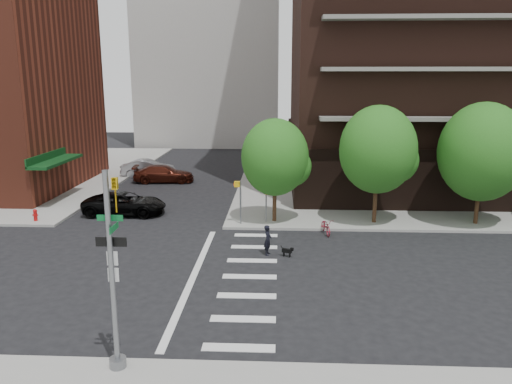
% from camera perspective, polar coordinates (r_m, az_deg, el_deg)
% --- Properties ---
extents(ground, '(120.00, 120.00, 0.00)m').
position_cam_1_polar(ground, '(22.81, -8.39, -9.43)').
color(ground, black).
rests_on(ground, ground).
extents(sidewalk_ne, '(39.00, 33.00, 0.15)m').
position_cam_1_polar(sidewalk_ne, '(47.84, 22.51, 1.60)').
color(sidewalk_ne, gray).
rests_on(sidewalk_ne, ground).
extents(crosswalk, '(3.85, 13.00, 0.01)m').
position_cam_1_polar(crosswalk, '(22.50, -2.78, -9.61)').
color(crosswalk, silver).
rests_on(crosswalk, ground).
extents(tree_a, '(4.00, 4.00, 5.90)m').
position_cam_1_polar(tree_a, '(29.54, 2.17, 3.98)').
color(tree_a, '#301E11').
rests_on(tree_a, sidewalk_ne).
extents(tree_b, '(4.50, 4.50, 6.65)m').
position_cam_1_polar(tree_b, '(30.02, 13.75, 4.73)').
color(tree_b, '#301E11').
rests_on(tree_b, sidewalk_ne).
extents(tree_c, '(5.00, 5.00, 6.80)m').
position_cam_1_polar(tree_c, '(31.73, 24.46, 4.19)').
color(tree_c, '#301E11').
rests_on(tree_c, sidewalk_ne).
extents(traffic_signal, '(0.90, 0.75, 6.00)m').
position_cam_1_polar(traffic_signal, '(15.21, -15.93, -10.47)').
color(traffic_signal, slate).
rests_on(traffic_signal, sidewalk_s).
extents(pedestrian_signal, '(2.18, 0.67, 2.60)m').
position_cam_1_polar(pedestrian_signal, '(29.46, -1.15, -0.38)').
color(pedestrian_signal, slate).
rests_on(pedestrian_signal, sidewalk_ne).
extents(fire_hydrant, '(0.24, 0.24, 0.73)m').
position_cam_1_polar(fire_hydrant, '(33.08, -23.91, -2.35)').
color(fire_hydrant, '#A50C0C').
rests_on(fire_hydrant, sidewalk_nw).
extents(parked_car_black, '(2.45, 5.24, 1.45)m').
position_cam_1_polar(parked_car_black, '(33.21, -14.78, -1.29)').
color(parked_car_black, black).
rests_on(parked_car_black, ground).
extents(parked_car_maroon, '(2.51, 5.21, 1.46)m').
position_cam_1_polar(parked_car_maroon, '(42.87, -10.51, 2.06)').
color(parked_car_maroon, '#44170F').
rests_on(parked_car_maroon, ground).
extents(parked_car_silver, '(1.93, 4.76, 1.54)m').
position_cam_1_polar(parked_car_silver, '(45.63, -12.24, 2.68)').
color(parked_car_silver, gray).
rests_on(parked_car_silver, ground).
extents(scooter, '(0.89, 1.79, 0.90)m').
position_cam_1_polar(scooter, '(28.51, 8.00, -3.88)').
color(scooter, maroon).
rests_on(scooter, ground).
extents(dog_walker, '(0.62, 0.47, 1.52)m').
position_cam_1_polar(dog_walker, '(24.89, 1.36, -5.50)').
color(dog_walker, black).
rests_on(dog_walker, ground).
extents(dog, '(0.59, 0.35, 0.50)m').
position_cam_1_polar(dog, '(24.77, 3.62, -6.72)').
color(dog, black).
rests_on(dog, ground).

